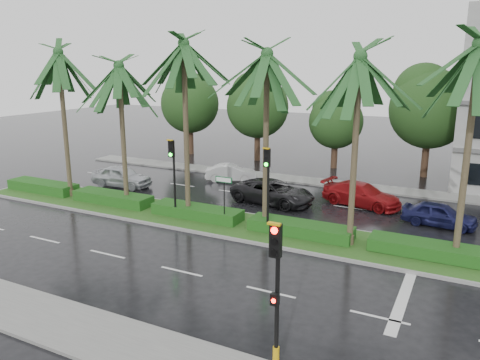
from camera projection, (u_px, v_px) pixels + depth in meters
The scene contains 17 objects.
ground at pixel (237, 234), 23.62m from camera, with size 120.00×120.00×0.00m, color black.
near_sidewalk at pixel (89, 333), 14.77m from camera, with size 40.00×2.40×0.12m, color slate.
far_sidewalk at pixel (313, 181), 33.99m from camera, with size 40.00×2.00×0.12m, color slate.
median at pixel (246, 226), 24.46m from camera, with size 36.00×4.00×0.15m.
hedge at pixel (246, 220), 24.38m from camera, with size 35.20×1.40×0.60m.
lane_markings at pixel (290, 247), 21.91m from camera, with size 34.00×13.06×0.01m.
palm_row at pixel (224, 67), 23.09m from camera, with size 26.30×4.20×10.02m.
signal_near at pixel (276, 292), 12.25m from camera, with size 0.34×0.45×4.36m.
signal_median_left at pixel (173, 167), 24.92m from camera, with size 0.34×0.42×4.36m.
signal_median_right at pixel (267, 178), 22.50m from camera, with size 0.34×0.42×4.36m.
street_sign at pixel (224, 189), 23.96m from camera, with size 0.95×0.09×2.60m.
bg_trees at pixel (340, 107), 37.51m from camera, with size 33.39×5.87×8.49m.
car_silver at pixel (122, 176), 32.59m from camera, with size 4.32×1.74×1.47m, color silver.
car_white at pixel (231, 173), 34.27m from camera, with size 3.70×1.29×1.22m, color #B2B2B2.
car_darkgrey at pixel (273, 192), 28.66m from camera, with size 5.21×2.40×1.45m, color black.
car_red at pixel (361, 194), 28.18m from camera, with size 4.81×1.95×1.40m, color maroon.
car_blue at pixel (439, 214), 24.61m from camera, with size 3.73×1.50×1.27m, color #191B4C.
Camera 1 is at (10.23, -19.80, 8.29)m, focal length 35.00 mm.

